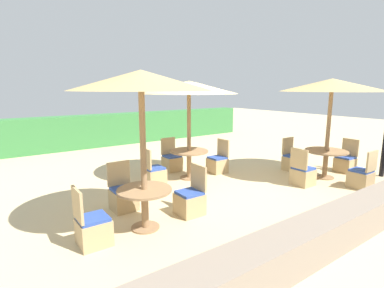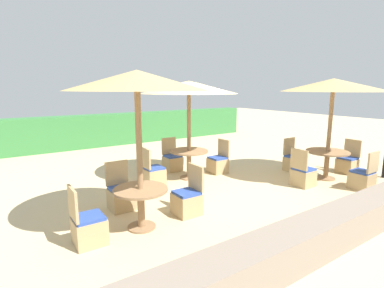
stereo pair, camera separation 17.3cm
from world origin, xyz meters
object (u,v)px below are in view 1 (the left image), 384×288
at_px(patio_chair_center_north, 172,161).
at_px(round_table_front_right, 326,156).
at_px(parasol_center, 189,88).
at_px(patio_chair_front_left_west, 93,229).
at_px(patio_chair_front_left_east, 190,201).
at_px(patio_chair_front_right_west, 303,175).
at_px(patio_chair_center_east, 218,163).
at_px(round_table_front_left, 145,199).
at_px(patio_chair_front_right_east, 345,163).
at_px(parasol_front_right, 332,85).
at_px(round_table_center, 189,157).
at_px(patio_chair_center_west, 154,175).
at_px(patio_chair_front_right_north, 292,161).
at_px(parasol_front_left, 141,81).
at_px(patio_chair_front_left_north, 123,197).
at_px(patio_chair_front_right_south, 361,177).

height_order(patio_chair_center_north, round_table_front_right, patio_chair_center_north).
relative_size(parasol_center, patio_chair_front_left_west, 2.72).
xyz_separation_m(patio_chair_front_left_east, round_table_front_right, (4.23, -0.19, 0.32)).
height_order(patio_chair_front_left_east, patio_chair_front_right_west, same).
height_order(patio_chair_center_east, round_table_front_left, patio_chair_center_east).
xyz_separation_m(round_table_front_left, patio_chair_front_right_west, (4.18, -0.17, -0.26)).
relative_size(parasol_center, patio_chair_front_right_east, 2.72).
bearing_deg(patio_chair_front_right_east, parasol_front_right, 89.07).
relative_size(round_table_center, round_table_front_right, 0.93).
bearing_deg(patio_chair_center_west, round_table_front_right, 62.00).
bearing_deg(patio_chair_front_right_north, round_table_front_right, 93.53).
height_order(patio_chair_center_west, patio_chair_front_right_west, same).
bearing_deg(patio_chair_front_left_east, parasol_front_left, 92.05).
height_order(parasol_center, patio_chair_front_left_west, parasol_center).
bearing_deg(patio_chair_front_right_east, patio_chair_center_east, 55.31).
bearing_deg(patio_chair_front_right_north, patio_chair_front_right_west, 46.05).
height_order(patio_chair_center_east, parasol_front_left, parasol_front_left).
bearing_deg(patio_chair_front_left_north, patio_chair_front_right_east, 169.49).
relative_size(patio_chair_center_west, patio_chair_front_right_east, 1.00).
distance_m(round_table_center, patio_chair_front_left_west, 3.71).
bearing_deg(patio_chair_front_left_west, round_table_front_left, 91.87).
distance_m(round_table_center, parasol_front_left, 3.50).
bearing_deg(patio_chair_front_right_east, round_table_center, 62.24).
xyz_separation_m(patio_chair_front_right_west, patio_chair_front_right_north, (0.95, 0.99, 0.00)).
relative_size(patio_chair_center_west, patio_chair_front_right_south, 1.00).
xyz_separation_m(patio_chair_center_north, parasol_front_left, (-2.28, -2.82, 2.19)).
distance_m(patio_chair_front_left_east, patio_chair_front_right_west, 3.23).
distance_m(patio_chair_center_east, parasol_front_left, 4.33).
bearing_deg(parasol_center, parasol_front_left, -139.67).
distance_m(patio_chair_front_left_east, patio_chair_front_left_west, 1.86).
distance_m(round_table_center, patio_chair_front_right_north, 3.10).
xyz_separation_m(patio_chair_front_left_north, patio_chair_front_right_south, (5.11, -2.09, 0.00)).
height_order(patio_chair_front_right_west, patio_chair_front_right_south, same).
height_order(parasol_front_right, patio_chair_front_right_west, parasol_front_right).
bearing_deg(parasol_center, patio_chair_front_right_west, -47.10).
bearing_deg(round_table_front_left, patio_chair_center_west, 57.91).
xyz_separation_m(round_table_center, round_table_front_left, (-2.25, -1.91, -0.05)).
height_order(round_table_front_left, patio_chair_front_left_east, patio_chair_front_left_east).
bearing_deg(patio_chair_front_right_south, patio_chair_front_right_west, 135.22).
relative_size(patio_chair_front_right_west, patio_chair_front_right_north, 1.00).
height_order(patio_chair_front_left_west, patio_chair_front_right_south, same).
relative_size(patio_chair_front_left_east, patio_chair_front_left_west, 1.00).
bearing_deg(round_table_center, round_table_front_right, -35.06).
xyz_separation_m(patio_chair_center_west, patio_chair_front_left_north, (-1.20, -0.98, 0.00)).
relative_size(round_table_front_left, patio_chair_front_left_west, 0.98).
relative_size(patio_chair_center_east, patio_chair_front_right_north, 1.00).
distance_m(patio_chair_front_right_west, patio_chair_front_right_north, 1.37).
bearing_deg(patio_chair_front_left_north, parasol_front_left, 88.75).
relative_size(patio_chair_front_left_east, patio_chair_front_left_north, 1.00).
bearing_deg(round_table_center, patio_chair_center_west, 177.55).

